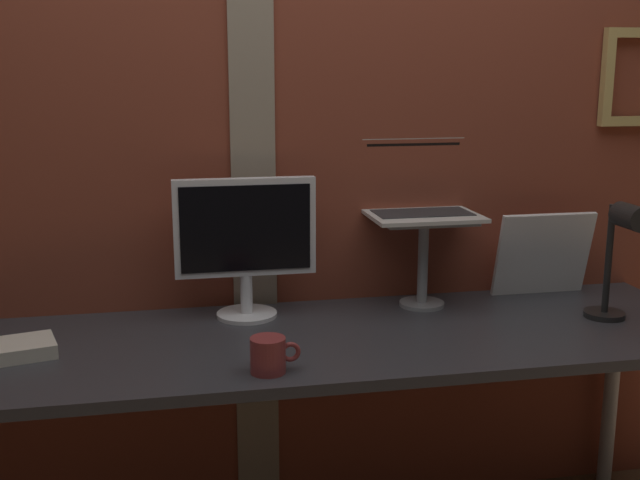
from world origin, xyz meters
TOP-DOWN VIEW (x-y plane):
  - brick_wall_back at (0.00, 0.46)m, footprint 3.04×0.15m
  - desk at (0.00, 0.07)m, footprint 2.26×0.67m
  - monitor at (-0.20, 0.28)m, footprint 0.41×0.18m
  - laptop_stand at (0.35, 0.28)m, footprint 0.28×0.22m
  - laptop at (0.35, 0.35)m, footprint 0.33×0.29m
  - whiteboard_panel at (0.77, 0.32)m, footprint 0.32×0.08m
  - desk_lamp at (0.85, 0.02)m, footprint 0.12×0.20m
  - coffee_mug at (-0.19, -0.17)m, footprint 0.12×0.09m
  - paper_clutter_stack at (-0.82, 0.07)m, footprint 0.23×0.18m

SIDE VIEW (x-z plane):
  - desk at x=0.00m, z-range 0.30..1.02m
  - paper_clutter_stack at x=-0.82m, z-range 0.72..0.76m
  - coffee_mug at x=-0.19m, z-range 0.72..0.81m
  - whiteboard_panel at x=0.77m, z-range 0.72..1.00m
  - laptop_stand at x=0.35m, z-range 0.77..1.05m
  - desk_lamp at x=0.85m, z-range 0.76..1.12m
  - monitor at x=-0.20m, z-range 0.76..1.18m
  - laptop at x=0.35m, z-range 0.95..1.18m
  - brick_wall_back at x=0.00m, z-range 0.00..2.43m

